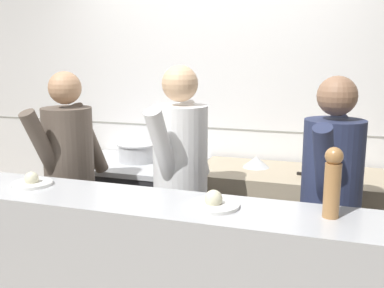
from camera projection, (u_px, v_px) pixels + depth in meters
name	position (u px, v px, depth m)	size (l,w,h in m)	color
wall_back_tiled	(213.00, 110.00, 3.83)	(8.00, 0.06, 2.60)	white
oven_range	(140.00, 214.00, 3.79)	(1.02, 0.71, 0.89)	#232326
prep_counter	(286.00, 230.00, 3.41)	(1.35, 0.65, 0.92)	gray
stock_pot	(137.00, 152.00, 3.72)	(0.32, 0.32, 0.15)	#B7BABF
mixing_bowl_steel	(256.00, 162.00, 3.45)	(0.20, 0.20, 0.08)	#B7BABF
chefs_knife	(318.00, 177.00, 3.16)	(0.36, 0.14, 0.02)	#B7BABF
plated_dish_main	(32.00, 182.00, 2.61)	(0.23, 0.23, 0.08)	white
plated_dish_appetiser	(213.00, 203.00, 2.24)	(0.26, 0.26, 0.09)	white
pepper_mill	(333.00, 181.00, 2.07)	(0.08, 0.08, 0.34)	#AD7A47
chef_head_cook	(70.00, 179.00, 3.10)	(0.41, 0.72, 1.66)	black
chef_sous	(180.00, 184.00, 2.89)	(0.40, 0.75, 1.71)	black
chef_line	(330.00, 205.00, 2.57)	(0.39, 0.73, 1.66)	black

